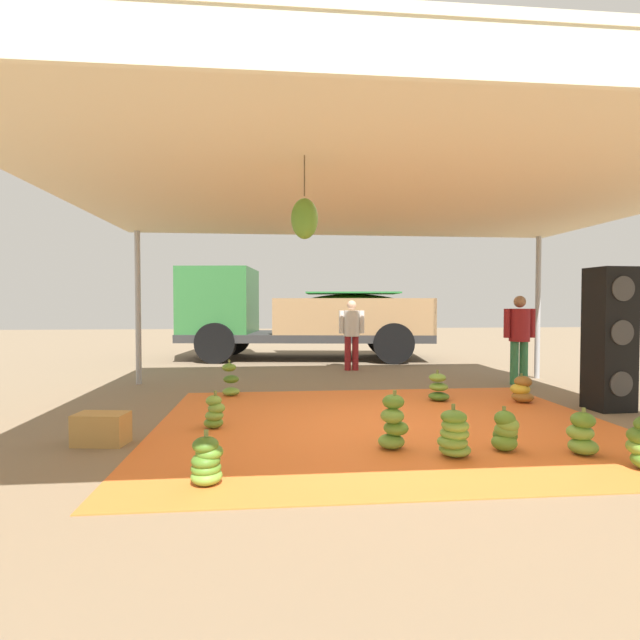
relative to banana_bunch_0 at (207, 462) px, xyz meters
name	(u,v)px	position (x,y,z in m)	size (l,w,h in m)	color
ground_plane	(348,384)	(1.89, 4.79, -0.19)	(40.00, 40.00, 0.00)	#7F6B51
tarp_orange	(386,424)	(1.89, 1.79, -0.19)	(5.48, 4.56, 0.01)	orange
tent_canopy	(388,193)	(1.88, 1.70, 2.56)	(8.00, 7.00, 2.84)	#9EA0A5
banana_bunch_0	(207,462)	(0.00, 0.00, 0.00)	(0.34, 0.34, 0.44)	#6B9E38
banana_bunch_1	(454,435)	(2.24, 0.49, 0.02)	(0.41, 0.41, 0.50)	#75A83D
banana_bunch_2	(582,435)	(3.50, 0.46, 0.01)	(0.32, 0.36, 0.45)	#6B9E38
banana_bunch_3	(214,413)	(-0.16, 1.78, 0.00)	(0.33, 0.31, 0.44)	#60932D
banana_bunch_4	(393,424)	(1.72, 0.80, 0.07)	(0.38, 0.36, 0.59)	#6B9E38
banana_bunch_6	(231,381)	(-0.15, 3.78, 0.05)	(0.36, 0.36, 0.57)	#75A83D
banana_bunch_7	(438,388)	(2.99, 3.10, 0.00)	(0.38, 0.38, 0.46)	#477523
banana_bunch_8	(522,390)	(4.18, 2.86, 0.00)	(0.43, 0.43, 0.42)	#996628
banana_bunch_9	(505,431)	(2.82, 0.64, 0.00)	(0.37, 0.38, 0.43)	#60932D
cargo_truck_main	(296,314)	(1.11, 8.90, 1.00)	(6.64, 3.00, 2.40)	#2D2D2D
worker_0	(519,333)	(4.96, 4.42, 0.75)	(0.59, 0.36, 1.61)	#337A4C
worker_1	(352,330)	(2.23, 6.56, 0.71)	(0.56, 0.34, 1.54)	maroon
speaker_stack	(609,339)	(5.12, 2.29, 0.79)	(0.54, 0.52, 1.96)	black
crate_0	(101,429)	(-1.25, 1.26, -0.03)	(0.52, 0.30, 0.33)	#B78947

